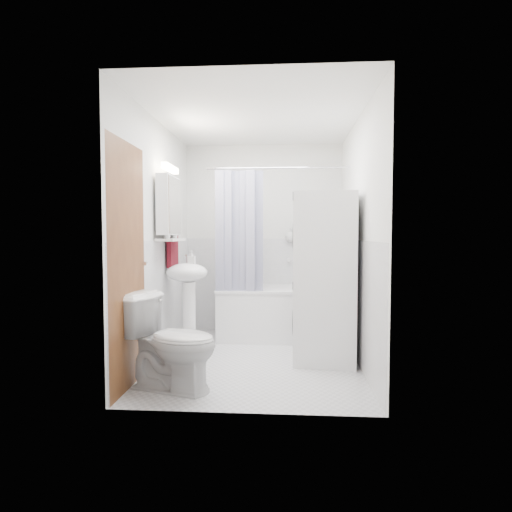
# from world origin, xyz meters

# --- Properties ---
(floor) EXTENTS (2.60, 2.60, 0.00)m
(floor) POSITION_xyz_m (0.00, 0.00, 0.00)
(floor) COLOR silver
(floor) RESTS_ON ground
(room_walls) EXTENTS (2.60, 2.60, 2.60)m
(room_walls) POSITION_xyz_m (0.00, 0.00, 1.49)
(room_walls) COLOR silver
(room_walls) RESTS_ON ground
(wainscot) EXTENTS (1.98, 2.58, 2.58)m
(wainscot) POSITION_xyz_m (0.00, 0.29, 0.60)
(wainscot) COLOR white
(wainscot) RESTS_ON ground
(door) EXTENTS (0.05, 2.00, 2.00)m
(door) POSITION_xyz_m (-0.95, -0.55, 1.00)
(door) COLOR brown
(door) RESTS_ON ground
(bathtub) EXTENTS (1.60, 0.76, 0.61)m
(bathtub) POSITION_xyz_m (0.28, 0.92, 0.34)
(bathtub) COLOR white
(bathtub) RESTS_ON ground
(tub_spout) EXTENTS (0.04, 0.12, 0.04)m
(tub_spout) POSITION_xyz_m (0.48, 1.25, 0.93)
(tub_spout) COLOR silver
(tub_spout) RESTS_ON room_walls
(curtain_rod) EXTENTS (1.78, 0.02, 0.02)m
(curtain_rod) POSITION_xyz_m (0.28, 0.60, 2.00)
(curtain_rod) COLOR silver
(curtain_rod) RESTS_ON room_walls
(shower_curtain) EXTENTS (0.55, 0.02, 1.45)m
(shower_curtain) POSITION_xyz_m (-0.23, 0.60, 1.25)
(shower_curtain) COLOR #15174B
(shower_curtain) RESTS_ON curtain_rod
(sink) EXTENTS (0.44, 0.37, 1.04)m
(sink) POSITION_xyz_m (-0.75, 0.24, 0.70)
(sink) COLOR white
(sink) RESTS_ON ground
(medicine_cabinet) EXTENTS (0.13, 0.50, 0.71)m
(medicine_cabinet) POSITION_xyz_m (-0.90, 0.10, 1.57)
(medicine_cabinet) COLOR white
(medicine_cabinet) RESTS_ON room_walls
(shelf) EXTENTS (0.18, 0.54, 0.02)m
(shelf) POSITION_xyz_m (-0.89, 0.10, 1.20)
(shelf) COLOR silver
(shelf) RESTS_ON room_walls
(shower_caddy) EXTENTS (0.22, 0.06, 0.02)m
(shower_caddy) POSITION_xyz_m (0.53, 1.24, 1.15)
(shower_caddy) COLOR silver
(shower_caddy) RESTS_ON room_walls
(towel) EXTENTS (0.07, 0.30, 0.73)m
(towel) POSITION_xyz_m (-0.94, 0.35, 1.27)
(towel) COLOR #550D0F
(towel) RESTS_ON room_walls
(washer_dryer) EXTENTS (0.65, 0.64, 1.66)m
(washer_dryer) POSITION_xyz_m (0.68, -0.01, 0.83)
(washer_dryer) COLOR white
(washer_dryer) RESTS_ON ground
(toilet) EXTENTS (0.87, 0.64, 0.76)m
(toilet) POSITION_xyz_m (-0.63, -0.87, 0.38)
(toilet) COLOR white
(toilet) RESTS_ON ground
(soap_pump) EXTENTS (0.08, 0.17, 0.08)m
(soap_pump) POSITION_xyz_m (-0.71, 0.25, 0.95)
(soap_pump) COLOR gray
(soap_pump) RESTS_ON sink
(shelf_bottle) EXTENTS (0.07, 0.18, 0.07)m
(shelf_bottle) POSITION_xyz_m (-0.89, -0.05, 1.25)
(shelf_bottle) COLOR gray
(shelf_bottle) RESTS_ON shelf
(shelf_cup) EXTENTS (0.10, 0.09, 0.10)m
(shelf_cup) POSITION_xyz_m (-0.89, 0.22, 1.26)
(shelf_cup) COLOR gray
(shelf_cup) RESTS_ON shelf
(shampoo_a) EXTENTS (0.13, 0.17, 0.13)m
(shampoo_a) POSITION_xyz_m (0.35, 1.24, 1.23)
(shampoo_a) COLOR gray
(shampoo_a) RESTS_ON shower_caddy
(shampoo_b) EXTENTS (0.08, 0.21, 0.08)m
(shampoo_b) POSITION_xyz_m (0.47, 1.24, 1.20)
(shampoo_b) COLOR navy
(shampoo_b) RESTS_ON shower_caddy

